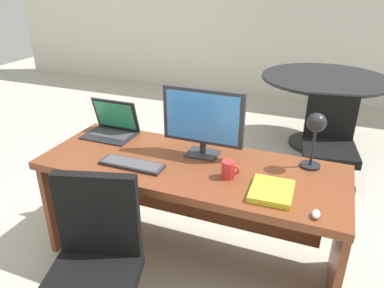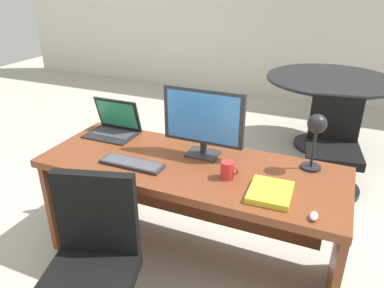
% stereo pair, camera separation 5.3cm
% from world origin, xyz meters
% --- Properties ---
extents(ground, '(12.00, 12.00, 0.00)m').
position_xyz_m(ground, '(0.00, 1.50, 0.00)').
color(ground, '#B7B2A3').
extents(back_wall, '(10.00, 0.10, 2.80)m').
position_xyz_m(back_wall, '(0.00, 3.95, 1.40)').
color(back_wall, silver).
rests_on(back_wall, ground).
extents(desk, '(1.88, 0.70, 0.74)m').
position_xyz_m(desk, '(0.00, 0.04, 0.55)').
color(desk, brown).
rests_on(desk, ground).
extents(monitor, '(0.52, 0.16, 0.44)m').
position_xyz_m(monitor, '(0.03, 0.15, 0.99)').
color(monitor, '#2D2D33').
rests_on(monitor, desk).
extents(laptop, '(0.35, 0.26, 0.25)m').
position_xyz_m(laptop, '(-0.69, 0.24, 0.81)').
color(laptop, black).
rests_on(laptop, desk).
extents(keyboard, '(0.40, 0.12, 0.02)m').
position_xyz_m(keyboard, '(-0.32, -0.15, 0.75)').
color(keyboard, '#2D2D33').
rests_on(keyboard, desk).
extents(mouse, '(0.04, 0.07, 0.03)m').
position_xyz_m(mouse, '(0.76, -0.27, 0.76)').
color(mouse, '#B7BABF').
rests_on(mouse, desk).
extents(desk_lamp, '(0.12, 0.14, 0.35)m').
position_xyz_m(desk_lamp, '(0.69, 0.21, 0.99)').
color(desk_lamp, black).
rests_on(desk_lamp, desk).
extents(book, '(0.23, 0.26, 0.03)m').
position_xyz_m(book, '(0.53, -0.15, 0.76)').
color(book, yellow).
rests_on(book, desk).
extents(coffee_mug, '(0.10, 0.08, 0.10)m').
position_xyz_m(coffee_mug, '(0.26, -0.07, 0.79)').
color(coffee_mug, red).
rests_on(coffee_mug, desk).
extents(office_chair, '(0.57, 0.58, 0.90)m').
position_xyz_m(office_chair, '(-0.25, -0.70, 0.35)').
color(office_chair, black).
rests_on(office_chair, ground).
extents(meeting_table, '(1.34, 1.34, 0.80)m').
position_xyz_m(meeting_table, '(0.66, 2.24, 0.61)').
color(meeting_table, black).
rests_on(meeting_table, ground).
extents(meeting_chair_near, '(0.56, 0.56, 0.83)m').
position_xyz_m(meeting_chair_near, '(0.79, 1.36, 0.33)').
color(meeting_chair_near, black).
rests_on(meeting_chair_near, ground).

